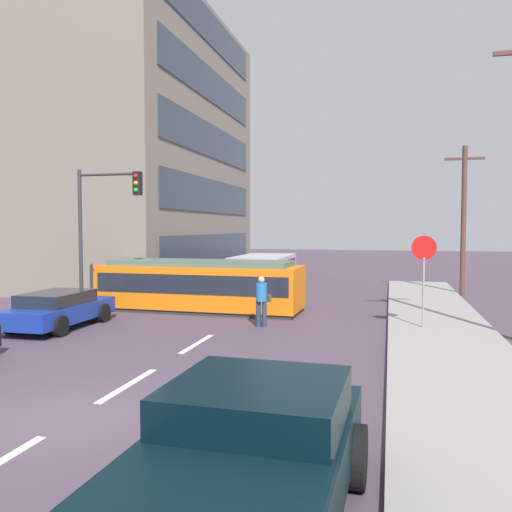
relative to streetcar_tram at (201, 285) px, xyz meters
The scene contains 15 objects.
ground_plane 2.76m from the streetcar_tram, 39.56° to the right, with size 120.00×120.00×0.00m, color #4B3D4C.
sidewalk_curb_right 10.47m from the streetcar_tram, 32.69° to the right, with size 3.20×36.00×0.14m, color gray.
lane_stripe_1 9.88m from the streetcar_tram, 78.42° to the right, with size 0.16×2.40×0.01m, color silver.
lane_stripe_2 6.05m from the streetcar_tram, 70.68° to the right, with size 0.16×2.40×0.01m, color silver.
lane_stripe_3 6.40m from the streetcar_tram, 71.79° to the left, with size 0.16×2.40×0.01m, color silver.
lane_stripe_4 12.20m from the streetcar_tram, 80.66° to the left, with size 0.16×2.40×0.01m, color silver.
corner_building 16.59m from the streetcar_tram, 138.27° to the left, with size 16.58×17.32×16.00m.
streetcar_tram is the anchor object (origin of this frame).
city_bus 6.35m from the streetcar_tram, 80.65° to the left, with size 2.64×5.27×1.86m.
pedestrian_crossing 4.14m from the streetcar_tram, 40.85° to the right, with size 0.51×0.36×1.67m.
pickup_truck_parked 15.39m from the streetcar_tram, 67.99° to the right, with size 2.38×5.05×1.55m.
parked_sedan_mid 5.58m from the streetcar_tram, 125.39° to the right, with size 1.99×4.22×1.19m.
stop_sign 8.61m from the streetcar_tram, 15.25° to the right, with size 0.76×0.07×2.88m.
traffic_light_mast 4.56m from the streetcar_tram, 144.50° to the right, with size 2.56×0.33×5.40m.
utility_pole_mid 13.16m from the streetcar_tram, 34.73° to the left, with size 1.80×0.24×7.13m.
Camera 1 is at (5.22, -7.73, 3.27)m, focal length 36.83 mm.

